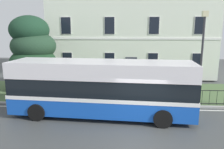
{
  "coord_description": "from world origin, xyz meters",
  "views": [
    {
      "loc": [
        -0.82,
        -9.45,
        4.91
      ],
      "look_at": [
        -1.66,
        4.96,
        1.93
      ],
      "focal_mm": 35.05,
      "sensor_mm": 36.0,
      "label": 1
    }
  ],
  "objects_px": {
    "evergreen_tree": "(33,58)",
    "single_decker_bus": "(102,88)",
    "georgian_townhouse": "(131,17)",
    "street_lamp_post": "(202,50)"
  },
  "relations": [
    {
      "from": "georgian_townhouse",
      "to": "street_lamp_post",
      "type": "distance_m",
      "value": 11.51
    },
    {
      "from": "evergreen_tree",
      "to": "georgian_townhouse",
      "type": "bearing_deg",
      "value": 43.17
    },
    {
      "from": "evergreen_tree",
      "to": "street_lamp_post",
      "type": "relative_size",
      "value": 1.04
    },
    {
      "from": "evergreen_tree",
      "to": "single_decker_bus",
      "type": "bearing_deg",
      "value": -40.48
    },
    {
      "from": "evergreen_tree",
      "to": "street_lamp_post",
      "type": "xyz_separation_m",
      "value": [
        12.53,
        -2.68,
        0.96
      ]
    },
    {
      "from": "evergreen_tree",
      "to": "single_decker_bus",
      "type": "distance_m",
      "value": 8.2
    },
    {
      "from": "single_decker_bus",
      "to": "street_lamp_post",
      "type": "height_order",
      "value": "street_lamp_post"
    },
    {
      "from": "georgian_townhouse",
      "to": "single_decker_bus",
      "type": "distance_m",
      "value": 13.82
    },
    {
      "from": "evergreen_tree",
      "to": "street_lamp_post",
      "type": "height_order",
      "value": "street_lamp_post"
    },
    {
      "from": "evergreen_tree",
      "to": "street_lamp_post",
      "type": "bearing_deg",
      "value": -12.05
    }
  ]
}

